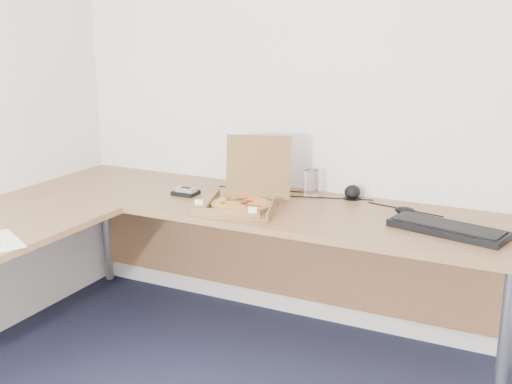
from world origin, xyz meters
The scene contains 10 objects.
room_shell centered at (0.00, 0.00, 1.25)m, with size 3.50×3.50×2.50m, color white, non-canonical shape.
desk centered at (-0.82, 0.97, 0.70)m, with size 2.50×2.20×0.73m.
pizza_box centered at (-0.52, 1.28, 0.77)m, with size 0.32×0.37×0.32m.
drinking_glass centered at (-0.32, 1.65, 0.80)m, with size 0.07×0.07×0.13m, color silver.
keyboard centered at (0.42, 1.35, 0.75)m, with size 0.49×0.17×0.03m, color black.
mouse centered at (0.19, 1.53, 0.75)m, with size 0.10×0.06×0.03m, color black.
wallet centered at (-0.90, 1.37, 0.74)m, with size 0.12×0.10×0.02m, color black.
phone centered at (-0.89, 1.36, 0.76)m, with size 0.10×0.05×0.02m, color #B2B5BA.
dome_speaker centered at (-0.11, 1.68, 0.77)m, with size 0.09×0.09×0.08m, color black.
cable_bundle centered at (-0.26, 1.62, 0.73)m, with size 0.57×0.04×0.01m, color black, non-canonical shape.
Camera 1 is at (0.83, -1.31, 1.59)m, focal length 45.14 mm.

